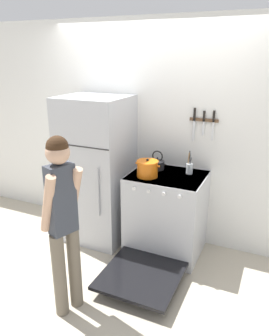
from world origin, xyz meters
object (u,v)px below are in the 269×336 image
Objects in this scene: dutch_oven_pot at (147,169)px; tea_kettle at (157,164)px; refrigerator at (97,170)px; stove_range at (165,215)px; utensil_jar at (189,168)px; person at (63,218)px.

tea_kettle is (0.01, 0.26, -0.02)m from dutch_oven_pot.
refrigerator is at bearing -167.93° from tea_kettle.
stove_range is 0.59m from dutch_oven_pot.
tea_kettle is at bearing 134.41° from stove_range.
stove_range is 0.58m from tea_kettle.
refrigerator is 6.27× the size of dutch_oven_pot.
stove_range is at bearing -45.59° from tea_kettle.
utensil_jar is 0.16× the size of person.
refrigerator is 0.73m from tea_kettle.
person reaches higher than stove_range.
tea_kettle is at bearing 8.31° from person.
tea_kettle reaches higher than dutch_oven_pot.
refrigerator reaches higher than stove_range.
person is at bearing -104.33° from dutch_oven_pot.
dutch_oven_pot reaches higher than stove_range.
tea_kettle is 1.40m from person.
utensil_jar is (0.20, 0.18, 0.54)m from stove_range.
stove_range is at bearing -0.61° from person.
tea_kettle is 0.14× the size of person.
dutch_oven_pot is at bearing -9.24° from refrigerator.
person is (-0.46, -1.20, 0.45)m from stove_range.
person is at bearing -111.14° from stove_range.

